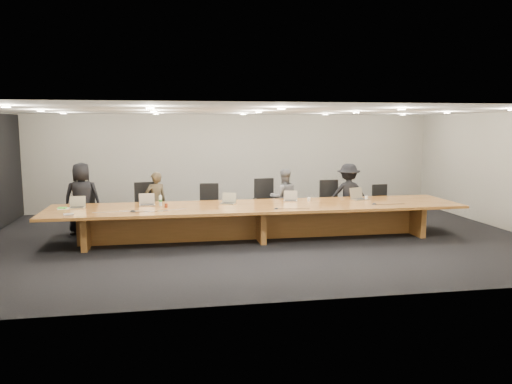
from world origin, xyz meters
The scene contains 28 objects.
ground centered at (0.00, 0.00, 0.00)m, with size 12.00×12.00×0.00m, color black.
back_wall centered at (0.00, 4.00, 1.40)m, with size 12.00×0.02×2.80m, color beige.
conference_table centered at (0.00, 0.00, 0.52)m, with size 9.00×1.80×0.75m.
chair_far_left centered at (-3.86, 1.25, 0.59)m, with size 0.60×0.60×1.18m, color black, non-canonical shape.
chair_left centered at (-2.45, 1.19, 0.59)m, with size 0.60×0.60×1.17m, color black, non-canonical shape.
chair_mid_left centered at (-0.98, 1.27, 0.55)m, with size 0.56×0.56×1.10m, color black, non-canonical shape.
chair_mid_right centered at (0.46, 1.32, 0.60)m, with size 0.61×0.61×1.20m, color black, non-canonical shape.
chair_right centered at (2.10, 1.25, 0.57)m, with size 0.58×0.58×1.13m, color black, non-canonical shape.
chair_far_right centered at (3.47, 1.20, 0.50)m, with size 0.51×0.51×1.00m, color black, non-canonical shape.
person_a centered at (-3.90, 1.27, 0.82)m, with size 0.81×0.52×1.65m, color black.
person_b centered at (-2.24, 1.28, 0.70)m, with size 0.51×0.33×1.40m, color #3C3220.
person_c centered at (0.87, 1.27, 0.71)m, with size 0.69×0.54×1.42m, color slate.
person_d centered at (2.51, 1.16, 0.77)m, with size 1.00×0.57×1.54m, color black.
laptop_a centered at (-3.85, 0.28, 0.88)m, with size 0.32×0.23×0.25m, color #BDB290, non-canonical shape.
laptop_b centered at (-2.40, 0.37, 0.88)m, with size 0.34×0.24×0.26m, color tan, non-canonical shape.
laptop_c centered at (-0.64, 0.29, 0.87)m, with size 0.32×0.23×0.25m, color #B3A989, non-canonical shape.
laptop_d centered at (0.83, 0.43, 0.87)m, with size 0.31×0.23×0.25m, color tan, non-canonical shape.
laptop_e centered at (2.50, 0.37, 0.90)m, with size 0.37×0.27×0.29m, color tan, non-canonical shape.
water_bottle centered at (-2.11, 0.29, 0.86)m, with size 0.07×0.07×0.22m, color silver.
amber_mug centered at (-1.99, 0.01, 0.80)m, with size 0.07×0.07×0.09m, color maroon.
paper_cup_near centered at (1.24, 0.32, 0.80)m, with size 0.08×0.08×0.09m, color white.
paper_cup_far centered at (2.63, 0.32, 0.80)m, with size 0.08×0.08×0.09m, color white.
notepad centered at (-4.12, 0.21, 0.76)m, with size 0.23×0.18×0.01m, color white.
lime_gadget centered at (-4.13, 0.19, 0.78)m, with size 0.17×0.10×0.03m, color green.
av_box centered at (-3.86, -0.58, 0.76)m, with size 0.19×0.14×0.03m, color #B4B3B8.
mic_left centered at (-2.66, -0.39, 0.77)m, with size 0.13×0.13×0.03m, color black.
mic_center centered at (0.28, -0.57, 0.76)m, with size 0.11×0.11×0.03m, color black.
mic_right centered at (2.55, -0.35, 0.77)m, with size 0.12×0.12×0.03m, color black.
Camera 1 is at (-1.93, -10.62, 2.49)m, focal length 35.00 mm.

